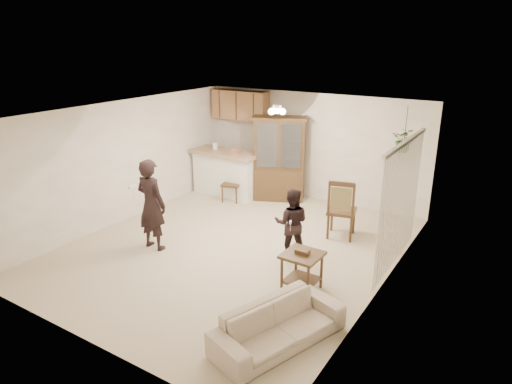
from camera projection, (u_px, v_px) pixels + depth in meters
The scene contains 23 objects.
floor at pixel (234, 247), 8.46m from camera, with size 6.50×6.50×0.00m, color #BEAF90.
ceiling at pixel (231, 112), 7.64m from camera, with size 5.50×6.50×0.02m, color white.
wall_back at pixel (312, 147), 10.65m from camera, with size 5.50×0.02×2.50m, color white.
wall_front at pixel (77, 254), 5.45m from camera, with size 5.50×0.02×2.50m, color white.
wall_left at pixel (124, 162), 9.43m from camera, with size 0.02×6.50×2.50m, color white.
wall_right at pixel (387, 214), 6.67m from camera, with size 0.02×6.50×2.50m, color white.
breakfast_bar at pixel (226, 175), 11.10m from camera, with size 1.60×0.55×1.00m, color white.
bar_top at pixel (226, 153), 10.93m from camera, with size 1.75×0.70×0.08m, color #9F7C5F.
upper_cabinets at pixel (240, 105), 11.18m from camera, with size 1.50×0.34×0.70m, color #8F603E.
vertical_blinds at pixel (400, 205), 7.45m from camera, with size 0.06×2.30×2.10m, color silver, non-canonical shape.
ceiling_fixture at pixel (277, 110), 8.53m from camera, with size 0.36×0.36×0.20m, color #FFEBBF, non-canonical shape.
hanging_plant at pixel (404, 140), 8.62m from camera, with size 0.43×0.37×0.48m, color #295F26.
plant_cord at pixel (406, 123), 8.51m from camera, with size 0.01×0.01×0.65m, color black.
sofa at pixel (279, 318), 5.72m from camera, with size 1.87×0.73×0.73m, color #F0E8C5.
adult at pixel (151, 202), 8.17m from camera, with size 0.66×0.43×1.80m, color black.
child at pixel (292, 221), 7.91m from camera, with size 0.66×0.51×1.35m, color black.
china_hutch at pixel (279, 160), 10.63m from camera, with size 1.34×0.95×1.98m.
side_table at pixel (302, 271), 6.96m from camera, with size 0.57×0.57×0.68m.
chair_bar at pixel (232, 190), 10.74m from camera, with size 0.52×0.52×0.93m.
chair_hutch_left at pixel (272, 184), 11.10m from camera, with size 0.65×0.65×1.06m.
chair_hutch_right at pixel (341, 220), 8.82m from camera, with size 0.63×0.63×1.18m.
controller_adult at pixel (132, 187), 7.72m from camera, with size 0.05×0.15×0.05m, color white.
controller_child at pixel (290, 222), 7.60m from camera, with size 0.03×0.11×0.03m, color white.
Camera 1 is at (4.43, -6.26, 3.73)m, focal length 32.00 mm.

